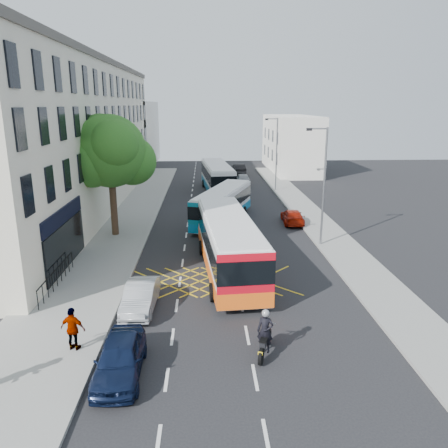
{
  "coord_description": "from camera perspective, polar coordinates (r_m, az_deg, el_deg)",
  "views": [
    {
      "loc": [
        -1.74,
        -16.75,
        9.58
      ],
      "look_at": [
        -0.55,
        10.07,
        2.2
      ],
      "focal_mm": 35.0,
      "sensor_mm": 36.0,
      "label": 1
    }
  ],
  "objects": [
    {
      "name": "bus_mid",
      "position": [
        36.43,
        -0.17,
        2.52
      ],
      "size": [
        5.55,
        10.22,
        2.82
      ],
      "rotation": [
        0.0,
        0.0,
        -0.34
      ],
      "color": "silver",
      "rests_on": "ground"
    },
    {
      "name": "distant_car_silver",
      "position": [
        54.36,
        2.49,
        5.94
      ],
      "size": [
        1.67,
        4.06,
        1.38
      ],
      "primitive_type": "imported",
      "rotation": [
        0.0,
        0.0,
        3.15
      ],
      "color": "#9EA0A5",
      "rests_on": "ground"
    },
    {
      "name": "motorbike",
      "position": [
        17.7,
        5.4,
        -14.03
      ],
      "size": [
        0.89,
        2.11,
        1.94
      ],
      "rotation": [
        0.0,
        0.0,
        -0.33
      ],
      "color": "black",
      "rests_on": "ground"
    },
    {
      "name": "ground",
      "position": [
        19.38,
        3.04,
        -14.29
      ],
      "size": [
        120.0,
        120.0,
        0.0
      ],
      "primitive_type": "plane",
      "color": "black",
      "rests_on": "ground"
    },
    {
      "name": "terrace_far",
      "position": [
        72.94,
        -12.46,
        11.42
      ],
      "size": [
        8.0,
        20.0,
        10.0
      ],
      "primitive_type": "cube",
      "color": "silver",
      "rests_on": "ground"
    },
    {
      "name": "bus_far",
      "position": [
        49.32,
        -0.88,
        6.14
      ],
      "size": [
        3.62,
        11.45,
        3.17
      ],
      "rotation": [
        0.0,
        0.0,
        0.09
      ],
      "color": "silver",
      "rests_on": "ground"
    },
    {
      "name": "parked_car_silver",
      "position": [
        21.62,
        -10.85,
        -9.3
      ],
      "size": [
        1.53,
        4.03,
        1.31
      ],
      "primitive_type": "imported",
      "rotation": [
        0.0,
        0.0,
        -0.03
      ],
      "color": "#969A9D",
      "rests_on": "ground"
    },
    {
      "name": "distant_car_grey",
      "position": [
        57.88,
        -0.59,
        6.56
      ],
      "size": [
        2.39,
        5.17,
        1.44
      ],
      "primitive_type": "imported",
      "rotation": [
        0.0,
        0.0,
        0.0
      ],
      "color": "#45474D",
      "rests_on": "ground"
    },
    {
      "name": "lamp_near",
      "position": [
        30.24,
        12.77,
        5.54
      ],
      "size": [
        1.45,
        0.15,
        8.0
      ],
      "color": "slate",
      "rests_on": "pavement_right"
    },
    {
      "name": "parked_car_blue",
      "position": [
        16.97,
        -13.45,
        -16.67
      ],
      "size": [
        1.73,
        4.13,
        1.4
      ],
      "primitive_type": "imported",
      "rotation": [
        0.0,
        0.0,
        0.02
      ],
      "color": "black",
      "rests_on": "ground"
    },
    {
      "name": "distant_car_dark",
      "position": [
        62.41,
        1.9,
        7.2
      ],
      "size": [
        1.91,
        4.52,
        1.45
      ],
      "primitive_type": "imported",
      "rotation": [
        0.0,
        0.0,
        3.23
      ],
      "color": "black",
      "rests_on": "ground"
    },
    {
      "name": "lamp_far",
      "position": [
        49.64,
        6.77,
        9.53
      ],
      "size": [
        1.45,
        0.15,
        8.0
      ],
      "color": "slate",
      "rests_on": "pavement_right"
    },
    {
      "name": "pavement_right",
      "position": [
        34.41,
        13.15,
        -1.08
      ],
      "size": [
        3.0,
        70.0,
        0.15
      ],
      "primitive_type": "cube",
      "color": "gray",
      "rests_on": "ground"
    },
    {
      "name": "terrace_main",
      "position": [
        43.12,
        -19.4,
        10.76
      ],
      "size": [
        8.3,
        45.0,
        13.5
      ],
      "color": "beige",
      "rests_on": "ground"
    },
    {
      "name": "pedestrian_far",
      "position": [
        18.63,
        -19.12,
        -12.82
      ],
      "size": [
        1.12,
        0.69,
        1.79
      ],
      "primitive_type": "imported",
      "rotation": [
        0.0,
        0.0,
        2.89
      ],
      "color": "gray",
      "rests_on": "pavement_left"
    },
    {
      "name": "bus_near",
      "position": [
        25.45,
        0.59,
        -2.59
      ],
      "size": [
        3.69,
        11.9,
        3.29
      ],
      "rotation": [
        0.0,
        0.0,
        0.09
      ],
      "color": "silver",
      "rests_on": "ground"
    },
    {
      "name": "street_tree",
      "position": [
        32.6,
        -14.7,
        9.09
      ],
      "size": [
        6.3,
        5.7,
        8.8
      ],
      "color": "#382619",
      "rests_on": "pavement_left"
    },
    {
      "name": "building_right",
      "position": [
        66.23,
        8.7,
        10.36
      ],
      "size": [
        6.0,
        18.0,
        8.0
      ],
      "primitive_type": "cube",
      "color": "silver",
      "rests_on": "ground"
    },
    {
      "name": "red_hatchback",
      "position": [
        36.68,
        8.93,
        0.97
      ],
      "size": [
        1.83,
        4.08,
        1.16
      ],
      "primitive_type": "imported",
      "rotation": [
        0.0,
        0.0,
        3.09
      ],
      "color": "#A21906",
      "rests_on": "ground"
    },
    {
      "name": "pavement_left",
      "position": [
        33.83,
        -13.96,
        -1.42
      ],
      "size": [
        5.0,
        70.0,
        0.15
      ],
      "primitive_type": "cube",
      "color": "gray",
      "rests_on": "ground"
    },
    {
      "name": "railings",
      "position": [
        25.06,
        -21.01,
        -6.41
      ],
      "size": [
        0.08,
        5.6,
        1.14
      ],
      "primitive_type": null,
      "color": "black",
      "rests_on": "pavement_left"
    }
  ]
}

